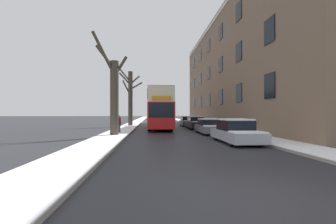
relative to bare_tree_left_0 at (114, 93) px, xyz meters
The scene contains 12 objects.
ground_plane 13.94m from the bare_tree_left_0, 68.14° to the right, with size 320.00×320.00×0.00m, color #28282D.
sidewalk_left 40.55m from the bare_tree_left_0, 90.04° to the left, with size 2.21×130.00×0.16m.
sidewalk_right 41.79m from the bare_tree_left_0, 75.94° to the left, with size 2.21×130.00×0.16m.
terrace_facade_right 20.13m from the bare_tree_left_0, 37.13° to the left, with size 9.10×37.79×14.69m.
bare_tree_left_0 is the anchor object (origin of this frame).
bare_tree_left_1 13.49m from the bare_tree_left_0, 89.94° to the left, with size 3.80×1.40×8.69m.
double_decker_bus 9.39m from the bare_tree_left_0, 66.33° to the left, with size 2.55×11.54×4.33m.
parked_car_0 9.27m from the bare_tree_left_0, 26.97° to the right, with size 1.89×4.58×1.44m.
parked_car_1 8.58m from the bare_tree_left_0, 13.87° to the left, with size 1.88×4.41×1.34m.
parked_car_2 11.61m from the bare_tree_left_0, 45.55° to the left, with size 1.73×4.59×1.44m.
parked_car_3 16.38m from the bare_tree_left_0, 60.67° to the left, with size 1.78×4.39×1.41m.
pedestrian_left_sidewalk 3.21m from the bare_tree_left_0, 87.54° to the left, with size 0.36×0.36×1.66m.
Camera 1 is at (-2.25, -4.62, 1.75)m, focal length 24.00 mm.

